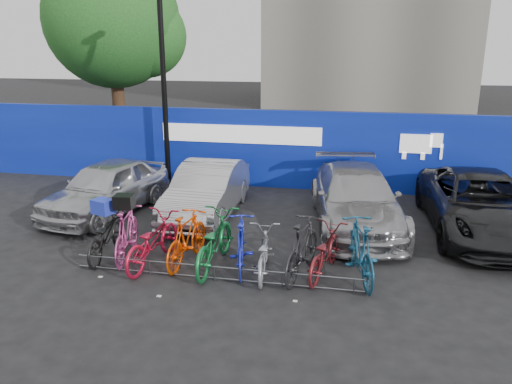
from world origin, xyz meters
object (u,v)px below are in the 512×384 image
(car_1, at_px, (207,190))
(car_3, at_px, (481,204))
(bike_7, at_px, (302,248))
(bike_9, at_px, (360,250))
(bike_2, at_px, (152,241))
(bike_4, at_px, (214,241))
(bike_0, at_px, (106,235))
(bike_6, at_px, (263,253))
(bike_8, at_px, (324,252))
(lamppost, at_px, (164,80))
(bike_5, at_px, (241,244))
(bike_rack, at_px, (214,272))
(car_0, at_px, (106,187))
(bike_1, at_px, (127,233))
(car_2, at_px, (356,198))
(bike_3, at_px, (187,238))
(tree, at_px, (119,23))

(car_1, relative_size, car_3, 0.81)
(bike_7, height_order, bike_9, bike_9)
(bike_2, relative_size, bike_4, 0.93)
(bike_4, height_order, bike_9, bike_9)
(bike_0, height_order, bike_6, bike_0)
(bike_0, relative_size, bike_7, 0.96)
(car_1, height_order, bike_8, car_1)
(car_1, xyz_separation_m, bike_9, (3.89, -2.99, -0.09))
(bike_2, bearing_deg, lamppost, -64.21)
(lamppost, xyz_separation_m, car_1, (1.99, -2.40, -2.59))
(bike_7, bearing_deg, bike_5, 9.85)
(bike_rack, height_order, bike_6, bike_6)
(car_0, relative_size, car_3, 0.81)
(lamppost, height_order, bike_4, lamppost)
(bike_9, bearing_deg, bike_1, -14.59)
(car_1, xyz_separation_m, car_2, (3.78, -0.01, 0.02))
(bike_8, bearing_deg, bike_3, 13.38)
(bike_6, bearing_deg, bike_9, 179.19)
(car_0, bearing_deg, bike_4, -25.22)
(bike_3, bearing_deg, bike_rack, 146.11)
(bike_8, height_order, bike_9, bike_9)
(bike_9, bearing_deg, car_2, -101.82)
(car_1, bearing_deg, bike_9, -38.28)
(tree, distance_m, bike_5, 13.17)
(bike_rack, distance_m, bike_0, 2.62)
(bike_2, xyz_separation_m, bike_4, (1.25, 0.12, 0.04))
(bike_2, height_order, bike_9, bike_9)
(lamppost, bearing_deg, bike_3, -65.45)
(bike_rack, height_order, bike_5, bike_5)
(bike_2, distance_m, bike_5, 1.81)
(car_0, xyz_separation_m, bike_6, (4.71, -2.81, -0.25))
(bike_7, bearing_deg, bike_8, -151.17)
(bike_4, xyz_separation_m, bike_6, (1.02, -0.13, -0.10))
(bike_4, height_order, bike_5, bike_4)
(bike_rack, xyz_separation_m, bike_8, (2.01, 0.66, 0.31))
(bike_rack, height_order, car_2, car_2)
(car_1, xyz_separation_m, bike_1, (-0.86, -2.94, -0.13))
(bike_8, bearing_deg, bike_1, 12.99)
(car_0, distance_m, bike_2, 3.72)
(car_0, xyz_separation_m, bike_8, (5.87, -2.59, -0.23))
(tree, distance_m, car_3, 14.76)
(car_1, distance_m, bike_4, 3.20)
(lamppost, height_order, bike_rack, lamppost)
(car_0, height_order, bike_3, car_0)
(bike_3, height_order, bike_5, bike_3)
(bike_1, relative_size, bike_4, 0.87)
(car_1, distance_m, car_2, 3.78)
(bike_8, bearing_deg, tree, -35.73)
(bike_rack, relative_size, bike_6, 3.26)
(bike_3, distance_m, bike_4, 0.59)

